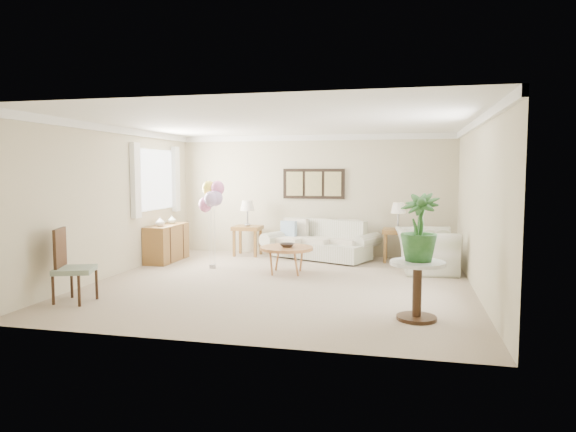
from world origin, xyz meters
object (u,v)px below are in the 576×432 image
object	(u,v)px
coffee_table	(287,249)
accent_chair	(70,264)
sofa	(321,244)
armchair	(426,251)
balloon_cluster	(212,196)

from	to	relation	value
coffee_table	accent_chair	size ratio (longest dim) A/B	0.92
sofa	accent_chair	size ratio (longest dim) A/B	2.42
coffee_table	sofa	bearing A→B (deg)	77.78
coffee_table	armchair	bearing A→B (deg)	16.67
armchair	accent_chair	xyz separation A→B (m)	(-4.92, -3.34, 0.15)
coffee_table	accent_chair	xyz separation A→B (m)	(-2.49, -2.61, 0.09)
balloon_cluster	accent_chair	bearing A→B (deg)	-110.39
coffee_table	armchair	size ratio (longest dim) A/B	0.80
balloon_cluster	coffee_table	bearing A→B (deg)	-6.19
sofa	balloon_cluster	xyz separation A→B (m)	(-1.82, -1.50, 1.04)
armchair	accent_chair	size ratio (longest dim) A/B	1.14
coffee_table	accent_chair	world-z (taller)	accent_chair
sofa	armchair	xyz separation A→B (m)	(2.07, -0.94, 0.06)
armchair	balloon_cluster	size ratio (longest dim) A/B	0.72
sofa	accent_chair	world-z (taller)	accent_chair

